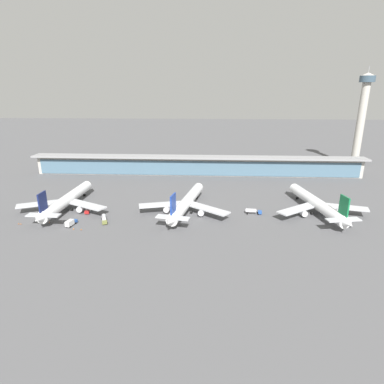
# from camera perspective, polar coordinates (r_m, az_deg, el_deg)

# --- Properties ---
(ground_plane) EXTENTS (1200.00, 1200.00, 0.00)m
(ground_plane) POSITION_cam_1_polar(r_m,az_deg,el_deg) (171.01, -0.25, -3.96)
(ground_plane) COLOR #515154
(airliner_left_stand) EXTENTS (50.35, 65.38, 17.43)m
(airliner_left_stand) POSITION_cam_1_polar(r_m,az_deg,el_deg) (188.55, -21.64, -1.39)
(airliner_left_stand) COLOR white
(airliner_left_stand) RESTS_ON ground
(airliner_centre_stand) EXTENTS (49.39, 65.07, 17.43)m
(airliner_centre_stand) POSITION_cam_1_polar(r_m,az_deg,el_deg) (171.81, -1.03, -1.90)
(airliner_centre_stand) COLOR white
(airliner_centre_stand) RESTS_ON ground
(airliner_right_stand) EXTENTS (49.56, 65.19, 17.43)m
(airliner_right_stand) POSITION_cam_1_polar(r_m,az_deg,el_deg) (182.65, 21.59, -1.98)
(airliner_right_stand) COLOR white
(airliner_right_stand) RESTS_ON ground
(service_truck_near_nose_red) EXTENTS (7.64, 4.00, 3.10)m
(service_truck_near_nose_red) POSITION_cam_1_polar(r_m,az_deg,el_deg) (191.34, 24.98, -2.75)
(service_truck_near_nose_red) COLOR #B21E1E
(service_truck_near_nose_red) RESTS_ON ground
(service_truck_under_wing_red) EXTENTS (2.86, 7.45, 3.10)m
(service_truck_under_wing_red) POSITION_cam_1_polar(r_m,az_deg,el_deg) (181.98, -18.10, -2.94)
(service_truck_under_wing_red) COLOR #B21E1E
(service_truck_under_wing_red) RESTS_ON ground
(service_truck_mid_apron_olive) EXTENTS (5.17, 8.84, 2.95)m
(service_truck_mid_apron_olive) POSITION_cam_1_polar(r_m,az_deg,el_deg) (166.48, -15.54, -4.64)
(service_truck_mid_apron_olive) COLOR olive
(service_truck_mid_apron_olive) RESTS_ON ground
(service_truck_by_tail_blue) EXTENTS (3.66, 7.61, 3.10)m
(service_truck_by_tail_blue) POSITION_cam_1_polar(r_m,az_deg,el_deg) (166.80, -21.00, -5.16)
(service_truck_by_tail_blue) COLOR #234C9E
(service_truck_by_tail_blue) RESTS_ON ground
(service_truck_on_taxiway_blue) EXTENTS (8.73, 2.96, 2.95)m
(service_truck_on_taxiway_blue) POSITION_cam_1_polar(r_m,az_deg,el_deg) (173.39, 10.89, -3.38)
(service_truck_on_taxiway_blue) COLOR #234C9E
(service_truck_on_taxiway_blue) RESTS_ON ground
(terminal_building) EXTENTS (256.01, 12.80, 15.20)m
(terminal_building) POSITION_cam_1_polar(r_m,az_deg,el_deg) (247.68, 0.87, 4.84)
(terminal_building) COLOR #B2ADA3
(terminal_building) RESTS_ON ground
(control_tower) EXTENTS (12.00, 12.00, 82.19)m
(control_tower) POSITION_cam_1_polar(r_m,az_deg,el_deg) (305.90, 28.25, 12.23)
(control_tower) COLOR #B2ADA3
(control_tower) RESTS_ON ground
(safety_cone_alpha) EXTENTS (0.62, 0.62, 0.70)m
(safety_cone_alpha) POSITION_cam_1_polar(r_m,az_deg,el_deg) (180.16, -28.73, -5.01)
(safety_cone_alpha) COLOR orange
(safety_cone_alpha) RESTS_ON ground
(safety_cone_bravo) EXTENTS (0.62, 0.62, 0.70)m
(safety_cone_bravo) POSITION_cam_1_polar(r_m,az_deg,el_deg) (162.70, -20.55, -6.22)
(safety_cone_bravo) COLOR orange
(safety_cone_bravo) RESTS_ON ground
(safety_cone_charlie) EXTENTS (0.62, 0.62, 0.70)m
(safety_cone_charlie) POSITION_cam_1_polar(r_m,az_deg,el_deg) (160.76, -19.32, -6.37)
(safety_cone_charlie) COLOR orange
(safety_cone_charlie) RESTS_ON ground
(safety_cone_delta) EXTENTS (0.62, 0.62, 0.70)m
(safety_cone_delta) POSITION_cam_1_polar(r_m,az_deg,el_deg) (179.30, -28.43, -5.06)
(safety_cone_delta) COLOR orange
(safety_cone_delta) RESTS_ON ground
(safety_cone_echo) EXTENTS (0.62, 0.62, 0.70)m
(safety_cone_echo) POSITION_cam_1_polar(r_m,az_deg,el_deg) (175.22, -24.29, -4.96)
(safety_cone_echo) COLOR orange
(safety_cone_echo) RESTS_ON ground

